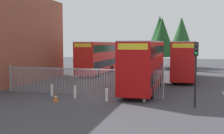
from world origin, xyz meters
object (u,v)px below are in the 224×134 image
object	(u,v)px
double_decker_bus_near_gate	(144,64)
double_decker_bus_behind_fence_right	(97,57)
traffic_cone_mid_forecourt	(56,97)
traffic_light_kerbside	(196,62)
double_decker_bus_behind_fence_left	(184,59)
bollard_far_right	(144,95)
bollard_center_front	(75,92)
bollard_near_left	(52,90)
bollard_near_right	(107,95)

from	to	relation	value
double_decker_bus_near_gate	double_decker_bus_behind_fence_right	distance (m)	13.89
double_decker_bus_behind_fence_right	traffic_cone_mid_forecourt	world-z (taller)	double_decker_bus_behind_fence_right
traffic_cone_mid_forecourt	traffic_light_kerbside	xyz separation A→B (m)	(9.77, 0.71, 2.70)
double_decker_bus_behind_fence_left	traffic_cone_mid_forecourt	size ratio (longest dim) A/B	18.32
bollard_far_right	traffic_light_kerbside	xyz separation A→B (m)	(3.49, -0.70, 2.51)
double_decker_bus_behind_fence_right	bollard_center_front	size ratio (longest dim) A/B	11.38
double_decker_bus_behind_fence_right	double_decker_bus_near_gate	bearing A→B (deg)	-54.21
bollard_center_front	bollard_far_right	size ratio (longest dim) A/B	1.00
double_decker_bus_near_gate	bollard_center_front	world-z (taller)	double_decker_bus_near_gate
bollard_near_left	traffic_light_kerbside	world-z (taller)	traffic_light_kerbside
traffic_light_kerbside	bollard_near_left	bearing A→B (deg)	175.29
double_decker_bus_near_gate	traffic_light_kerbside	distance (m)	6.99
double_decker_bus_near_gate	double_decker_bus_behind_fence_right	xyz separation A→B (m)	(-8.12, 11.26, 0.00)
double_decker_bus_behind_fence_left	traffic_light_kerbside	xyz separation A→B (m)	(0.93, -14.32, 0.56)
bollard_center_front	traffic_cone_mid_forecourt	xyz separation A→B (m)	(-0.91, -1.44, -0.19)
bollard_near_left	traffic_light_kerbside	xyz separation A→B (m)	(10.92, -0.90, 2.51)
bollard_far_right	bollard_near_left	bearing A→B (deg)	178.42
double_decker_bus_behind_fence_right	bollard_near_right	xyz separation A→B (m)	(6.22, -16.60, -1.95)
bollard_near_left	traffic_cone_mid_forecourt	bearing A→B (deg)	-54.32
bollard_center_front	bollard_near_right	distance (m)	2.77
double_decker_bus_behind_fence_left	bollard_center_front	world-z (taller)	double_decker_bus_behind_fence_left
traffic_cone_mid_forecourt	bollard_near_left	bearing A→B (deg)	125.68
double_decker_bus_behind_fence_left	traffic_light_kerbside	distance (m)	14.36
bollard_near_right	traffic_cone_mid_forecourt	distance (m)	3.74
double_decker_bus_near_gate	bollard_near_right	xyz separation A→B (m)	(-1.90, -5.34, -1.95)
double_decker_bus_behind_fence_right	traffic_light_kerbside	world-z (taller)	double_decker_bus_behind_fence_right
bollard_far_right	double_decker_bus_behind_fence_left	bearing A→B (deg)	79.35
bollard_far_right	bollard_center_front	bearing A→B (deg)	179.64
double_decker_bus_behind_fence_left	bollard_near_left	size ratio (longest dim) A/B	11.38
bollard_far_right	bollard_near_right	bearing A→B (deg)	-169.19
double_decker_bus_behind_fence_right	bollard_far_right	xyz separation A→B (m)	(8.87, -16.10, -1.95)
double_decker_bus_near_gate	double_decker_bus_behind_fence_left	distance (m)	9.40
bollard_near_right	bollard_far_right	distance (m)	2.70
bollard_far_right	traffic_cone_mid_forecourt	bearing A→B (deg)	-167.42
bollard_near_left	traffic_light_kerbside	size ratio (longest dim) A/B	0.22
double_decker_bus_behind_fence_right	bollard_near_left	distance (m)	16.08
double_decker_bus_behind_fence_left	traffic_cone_mid_forecourt	bearing A→B (deg)	-120.48
double_decker_bus_near_gate	bollard_far_right	world-z (taller)	double_decker_bus_near_gate
bollard_near_right	double_decker_bus_behind_fence_left	bearing A→B (deg)	69.73
bollard_near_right	traffic_cone_mid_forecourt	bearing A→B (deg)	-166.14
double_decker_bus_near_gate	bollard_center_front	size ratio (longest dim) A/B	11.38
bollard_near_right	traffic_cone_mid_forecourt	xyz separation A→B (m)	(-3.63, -0.89, -0.19)
bollard_far_right	traffic_light_kerbside	world-z (taller)	traffic_light_kerbside
double_decker_bus_behind_fence_right	traffic_cone_mid_forecourt	distance (m)	17.82
bollard_center_front	double_decker_bus_near_gate	bearing A→B (deg)	46.07
double_decker_bus_behind_fence_left	traffic_cone_mid_forecourt	xyz separation A→B (m)	(-8.84, -15.03, -2.13)
bollard_near_left	traffic_cone_mid_forecourt	distance (m)	1.99
double_decker_bus_behind_fence_left	bollard_near_right	size ratio (longest dim) A/B	11.38
traffic_cone_mid_forecourt	double_decker_bus_near_gate	bearing A→B (deg)	48.43
bollard_far_right	traffic_cone_mid_forecourt	distance (m)	6.44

